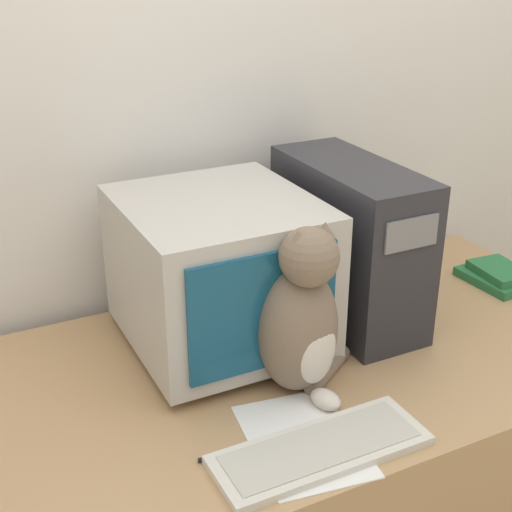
{
  "coord_description": "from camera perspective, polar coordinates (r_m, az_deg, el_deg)",
  "views": [
    {
      "loc": [
        -0.73,
        -0.82,
        1.7
      ],
      "look_at": [
        -0.09,
        0.45,
        1.05
      ],
      "focal_mm": 50.0,
      "sensor_mm": 36.0,
      "label": 1
    }
  ],
  "objects": [
    {
      "name": "crt_monitor",
      "position": [
        1.68,
        -2.97,
        -1.28
      ],
      "size": [
        0.43,
        0.47,
        0.37
      ],
      "color": "#BCB7AD",
      "rests_on": "desk"
    },
    {
      "name": "book_stack",
      "position": [
        2.16,
        18.77,
        -1.48
      ],
      "size": [
        0.16,
        0.21,
        0.05
      ],
      "color": "#28703D",
      "rests_on": "desk"
    },
    {
      "name": "paper_sheet",
      "position": [
        1.46,
        3.77,
        -14.5
      ],
      "size": [
        0.25,
        0.32,
        0.0
      ],
      "color": "white",
      "rests_on": "desk"
    },
    {
      "name": "pen",
      "position": [
        1.42,
        -1.4,
        -15.58
      ],
      "size": [
        0.16,
        0.05,
        0.01
      ],
      "color": "black",
      "rests_on": "desk"
    },
    {
      "name": "keyboard",
      "position": [
        1.43,
        5.19,
        -15.16
      ],
      "size": [
        0.43,
        0.15,
        0.02
      ],
      "color": "silver",
      "rests_on": "desk"
    },
    {
      "name": "desk",
      "position": [
        1.95,
        2.97,
        -17.88
      ],
      "size": [
        1.72,
        0.85,
        0.78
      ],
      "color": "tan",
      "rests_on": "ground_plane"
    },
    {
      "name": "computer_tower",
      "position": [
        1.83,
        7.41,
        1.13
      ],
      "size": [
        0.2,
        0.48,
        0.41
      ],
      "color": "#28282D",
      "rests_on": "desk"
    },
    {
      "name": "wall_back",
      "position": [
        1.93,
        -3.73,
        10.98
      ],
      "size": [
        7.0,
        0.05,
        2.5
      ],
      "color": "silver",
      "rests_on": "ground_plane"
    },
    {
      "name": "cat",
      "position": [
        1.52,
        3.65,
        -5.12
      ],
      "size": [
        0.27,
        0.24,
        0.39
      ],
      "rotation": [
        0.0,
        0.0,
        0.2
      ],
      "color": "#7A6651",
      "rests_on": "desk"
    }
  ]
}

